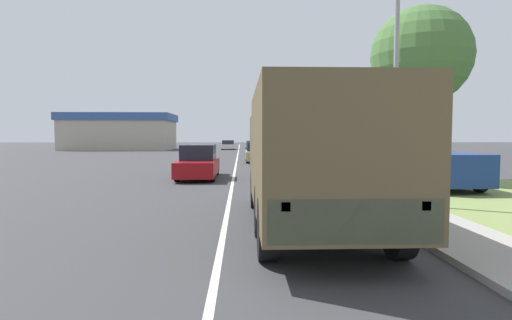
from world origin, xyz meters
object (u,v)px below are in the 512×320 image
object	(u,v)px
pickup_truck	(430,164)
lamp_post	(390,44)
military_truck	(311,154)
car_third_ahead	(254,148)
car_second_ahead	(257,153)
car_nearest_ahead	(198,163)
car_fourth_ahead	(228,145)

from	to	relation	value
pickup_truck	lamp_post	world-z (taller)	lamp_post
military_truck	car_third_ahead	distance (m)	38.08
car_third_ahead	lamp_post	distance (m)	35.55
military_truck	car_second_ahead	world-z (taller)	military_truck
car_nearest_ahead	car_third_ahead	bearing A→B (deg)	82.84
military_truck	car_second_ahead	xyz separation A→B (m)	(-0.26, 22.26, -0.90)
car_fourth_ahead	car_second_ahead	bearing A→B (deg)	-83.68
car_fourth_ahead	pickup_truck	world-z (taller)	pickup_truck
car_third_ahead	lamp_post	world-z (taller)	lamp_post
car_nearest_ahead	lamp_post	distance (m)	10.50
military_truck	car_nearest_ahead	distance (m)	11.00
car_nearest_ahead	car_second_ahead	distance (m)	12.29
car_second_ahead	car_third_ahead	size ratio (longest dim) A/B	1.22
pickup_truck	lamp_post	size ratio (longest dim) A/B	0.69
car_second_ahead	car_fourth_ahead	distance (m)	28.68
military_truck	car_nearest_ahead	size ratio (longest dim) A/B	1.53
car_third_ahead	car_fourth_ahead	size ratio (longest dim) A/B	0.90
car_nearest_ahead	car_fourth_ahead	world-z (taller)	car_nearest_ahead
military_truck	lamp_post	distance (m)	4.93
car_third_ahead	pickup_truck	xyz separation A→B (m)	(6.00, -31.04, 0.24)
car_third_ahead	car_second_ahead	bearing A→B (deg)	-90.89
car_second_ahead	lamp_post	world-z (taller)	lamp_post
car_second_ahead	lamp_post	size ratio (longest dim) A/B	0.64
military_truck	pickup_truck	xyz separation A→B (m)	(5.99, 7.04, -0.70)
car_second_ahead	military_truck	bearing A→B (deg)	-89.34
car_nearest_ahead	car_second_ahead	xyz separation A→B (m)	(3.23, 11.86, -0.02)
car_third_ahead	pickup_truck	distance (m)	31.61
car_nearest_ahead	car_third_ahead	xyz separation A→B (m)	(3.48, 27.68, -0.06)
military_truck	pickup_truck	distance (m)	9.26
car_second_ahead	car_third_ahead	distance (m)	15.82
car_third_ahead	car_nearest_ahead	bearing A→B (deg)	-97.16
car_fourth_ahead	lamp_post	size ratio (longest dim) A/B	0.58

